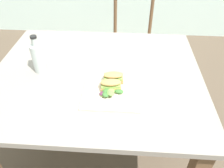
{
  "coord_description": "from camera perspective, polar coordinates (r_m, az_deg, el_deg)",
  "views": [
    {
      "loc": [
        0.1,
        -1.09,
        1.49
      ],
      "look_at": [
        0.04,
        -0.19,
        0.76
      ],
      "focal_mm": 36.18,
      "sensor_mm": 36.0,
      "label": 1
    }
  ],
  "objects": [
    {
      "name": "ground_plane",
      "position": [
        1.85,
        -0.73,
        -14.59
      ],
      "size": [
        8.56,
        8.56,
        0.0
      ],
      "primitive_type": "plane",
      "color": "brown"
    },
    {
      "name": "dining_table",
      "position": [
        1.35,
        -3.73,
        -1.13
      ],
      "size": [
        1.18,
        1.01,
        0.74
      ],
      "color": "gray",
      "rests_on": "ground"
    },
    {
      "name": "chair_wooden_far",
      "position": [
        2.2,
        5.34,
        10.55
      ],
      "size": [
        0.43,
        0.43,
        0.87
      ],
      "color": "brown",
      "rests_on": "ground"
    },
    {
      "name": "plate_lunch",
      "position": [
        1.14,
        -0.14,
        -1.85
      ],
      "size": [
        0.28,
        0.28,
        0.01
      ],
      "primitive_type": "cube",
      "color": "beige",
      "rests_on": "dining_table"
    },
    {
      "name": "sandwich_half_front",
      "position": [
        1.13,
        -0.31,
        -0.16
      ],
      "size": [
        0.11,
        0.07,
        0.06
      ],
      "color": "tan",
      "rests_on": "plate_lunch"
    },
    {
      "name": "sandwich_half_back",
      "position": [
        1.18,
        0.36,
        1.75
      ],
      "size": [
        0.11,
        0.07,
        0.06
      ],
      "color": "tan",
      "rests_on": "plate_lunch"
    },
    {
      "name": "salad_mixed_greens",
      "position": [
        1.11,
        -0.7,
        -1.85
      ],
      "size": [
        0.13,
        0.11,
        0.03
      ],
      "color": "#84A84C",
      "rests_on": "plate_lunch"
    },
    {
      "name": "napkin_folded",
      "position": [
        1.16,
        -12.86,
        -2.41
      ],
      "size": [
        0.15,
        0.27,
        0.0
      ],
      "primitive_type": "cube",
      "rotation": [
        0.0,
        0.0,
        0.13
      ],
      "color": "silver",
      "rests_on": "dining_table"
    },
    {
      "name": "fork_on_napkin",
      "position": [
        1.17,
        -12.86,
        -1.72
      ],
      "size": [
        0.06,
        0.18,
        0.0
      ],
      "color": "silver",
      "rests_on": "napkin_folded"
    },
    {
      "name": "bottle_cold_brew",
      "position": [
        1.31,
        -18.06,
        5.99
      ],
      "size": [
        0.07,
        0.07,
        0.22
      ],
      "color": "#472819",
      "rests_on": "dining_table"
    }
  ]
}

